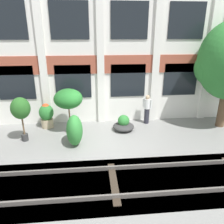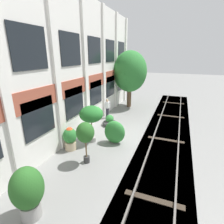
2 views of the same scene
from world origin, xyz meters
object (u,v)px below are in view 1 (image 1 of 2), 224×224
resident_by_doorway (147,108)px  topiary_hedge (75,130)px  potted_plant_terracotta_small (68,100)px  potted_plant_low_pan (21,110)px  potted_plant_wide_bowl (124,125)px  potted_plant_stone_basin (47,115)px

resident_by_doorway → topiary_hedge: bearing=-20.5°
potted_plant_terracotta_small → potted_plant_low_pan: size_ratio=1.06×
potted_plant_terracotta_small → resident_by_doorway: bearing=9.9°
resident_by_doorway → topiary_hedge: resident_by_doorway is taller
potted_plant_terracotta_small → resident_by_doorway: size_ratio=1.38×
potted_plant_wide_bowl → resident_by_doorway: size_ratio=0.68×
potted_plant_terracotta_small → topiary_hedge: size_ratio=1.62×
potted_plant_stone_basin → resident_by_doorway: bearing=0.3°
potted_plant_stone_basin → potted_plant_wide_bowl: potted_plant_stone_basin is taller
potted_plant_wide_bowl → topiary_hedge: size_ratio=0.79×
potted_plant_stone_basin → potted_plant_low_pan: 1.78m
potted_plant_stone_basin → potted_plant_wide_bowl: 3.95m
potted_plant_terracotta_small → potted_plant_wide_bowl: (2.64, -0.05, -1.37)m
potted_plant_stone_basin → topiary_hedge: size_ratio=0.95×
potted_plant_wide_bowl → resident_by_doorway: bearing=28.8°
potted_plant_stone_basin → topiary_hedge: topiary_hedge is taller
potted_plant_wide_bowl → topiary_hedge: (-2.33, -1.25, 0.39)m
potted_plant_low_pan → resident_by_doorway: potted_plant_low_pan is taller
potted_plant_terracotta_small → potted_plant_wide_bowl: bearing=-1.0°
potted_plant_stone_basin → potted_plant_terracotta_small: size_ratio=0.59×
potted_plant_stone_basin → topiary_hedge: 2.49m
potted_plant_stone_basin → potted_plant_low_pan: size_ratio=0.63×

